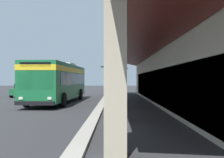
% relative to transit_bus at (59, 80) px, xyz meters
% --- Properties ---
extents(ground, '(120.00, 120.00, 0.00)m').
position_rel_transit_bus_xyz_m(ground, '(0.93, 7.36, -1.85)').
color(ground, '#2D2D30').
extents(curb_strip, '(37.32, 0.50, 0.12)m').
position_rel_transit_bus_xyz_m(curb_strip, '(1.68, 3.68, -1.79)').
color(curb_strip, '#9E998E').
rests_on(curb_strip, ground).
extents(transit_bus, '(11.29, 3.09, 3.34)m').
position_rel_transit_bus_xyz_m(transit_bus, '(0.00, 0.00, 0.00)').
color(transit_bus, '#196638').
rests_on(transit_bus, ground).
extents(parked_sedan_green, '(4.48, 2.15, 1.47)m').
position_rel_transit_bus_xyz_m(parked_sedan_green, '(-6.97, -5.40, -1.10)').
color(parked_sedan_green, '#195933').
rests_on(parked_sedan_green, ground).
extents(potted_palm, '(1.83, 1.79, 2.82)m').
position_rel_transit_bus_xyz_m(potted_palm, '(5.22, 4.75, -1.09)').
color(potted_palm, '#4C4742').
rests_on(potted_palm, ground).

